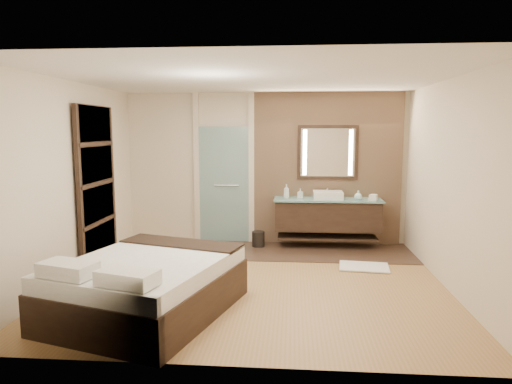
# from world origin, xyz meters

# --- Properties ---
(floor) EXTENTS (5.00, 5.00, 0.00)m
(floor) POSITION_xyz_m (0.00, 0.00, 0.00)
(floor) COLOR olive
(floor) RESTS_ON ground
(tile_strip) EXTENTS (3.80, 1.30, 0.01)m
(tile_strip) POSITION_xyz_m (0.60, 1.60, 0.01)
(tile_strip) COLOR #34251C
(tile_strip) RESTS_ON floor
(stone_wall) EXTENTS (2.60, 0.08, 2.70)m
(stone_wall) POSITION_xyz_m (1.10, 2.21, 1.35)
(stone_wall) COLOR tan
(stone_wall) RESTS_ON floor
(vanity) EXTENTS (1.85, 0.55, 0.88)m
(vanity) POSITION_xyz_m (1.10, 1.92, 0.58)
(vanity) COLOR black
(vanity) RESTS_ON stone_wall
(mirror_unit) EXTENTS (1.06, 0.04, 0.96)m
(mirror_unit) POSITION_xyz_m (1.10, 2.16, 1.65)
(mirror_unit) COLOR black
(mirror_unit) RESTS_ON stone_wall
(frosted_door) EXTENTS (1.10, 0.12, 2.70)m
(frosted_door) POSITION_xyz_m (-0.75, 2.20, 1.14)
(frosted_door) COLOR #B6E6E6
(frosted_door) RESTS_ON floor
(shoji_partition) EXTENTS (0.06, 1.20, 2.40)m
(shoji_partition) POSITION_xyz_m (-2.43, 0.60, 1.21)
(shoji_partition) COLOR black
(shoji_partition) RESTS_ON floor
(bed) EXTENTS (2.10, 2.37, 0.77)m
(bed) POSITION_xyz_m (-1.12, -1.16, 0.32)
(bed) COLOR black
(bed) RESTS_ON floor
(bath_mat) EXTENTS (0.77, 0.57, 0.02)m
(bath_mat) POSITION_xyz_m (1.57, 0.75, 0.02)
(bath_mat) COLOR silver
(bath_mat) RESTS_ON floor
(waste_bin) EXTENTS (0.24, 0.24, 0.28)m
(waste_bin) POSITION_xyz_m (-0.10, 1.85, 0.14)
(waste_bin) COLOR black
(waste_bin) RESTS_ON floor
(tissue_box) EXTENTS (0.16, 0.16, 0.10)m
(tissue_box) POSITION_xyz_m (1.84, 1.75, 0.92)
(tissue_box) COLOR white
(tissue_box) RESTS_ON vanity
(soap_bottle_a) EXTENTS (0.12, 0.12, 0.25)m
(soap_bottle_a) POSITION_xyz_m (0.39, 1.89, 0.99)
(soap_bottle_a) COLOR silver
(soap_bottle_a) RESTS_ON vanity
(soap_bottle_b) EXTENTS (0.10, 0.10, 0.17)m
(soap_bottle_b) POSITION_xyz_m (0.63, 1.93, 0.95)
(soap_bottle_b) COLOR #B2B2B2
(soap_bottle_b) RESTS_ON vanity
(soap_bottle_c) EXTENTS (0.15, 0.15, 0.16)m
(soap_bottle_c) POSITION_xyz_m (1.60, 1.83, 0.95)
(soap_bottle_c) COLOR #BBECE8
(soap_bottle_c) RESTS_ON vanity
(cup) EXTENTS (0.13, 0.13, 0.09)m
(cup) POSITION_xyz_m (1.89, 1.94, 0.91)
(cup) COLOR white
(cup) RESTS_ON vanity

